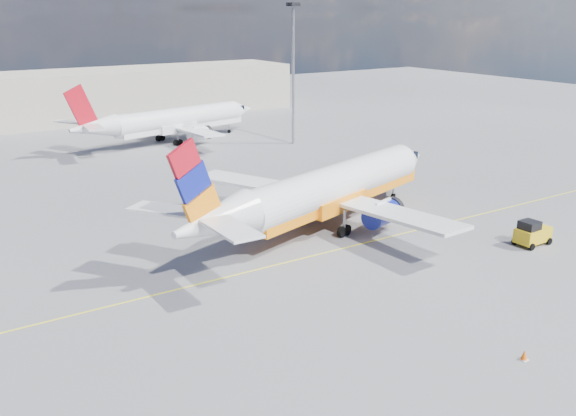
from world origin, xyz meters
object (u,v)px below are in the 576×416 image
gse_tug (532,233)px  main_jet (328,189)px  traffic_cone (524,355)px  second_jet (173,121)px

gse_tug → main_jet: bearing=130.6°
main_jet → traffic_cone: size_ratio=57.26×
gse_tug → traffic_cone: size_ratio=5.05×
second_jet → gse_tug: size_ratio=10.25×
second_jet → gse_tug: bearing=-93.5°
main_jet → second_jet: bearing=67.2°
main_jet → traffic_cone: (-4.16, -23.22, -3.08)m
traffic_cone → gse_tug: bearing=35.8°
traffic_cone → second_jet: bearing=82.9°
gse_tug → second_jet: bearing=96.4°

